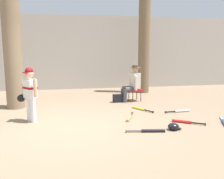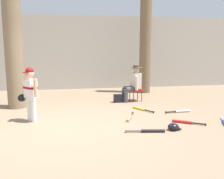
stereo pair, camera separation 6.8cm
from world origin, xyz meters
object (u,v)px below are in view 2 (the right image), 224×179
Objects in this scene: bat_aluminum_silver at (181,111)px; bat_wood_tan at (129,118)px; young_ballplayer at (30,91)px; bat_blue_youth at (224,123)px; handbag_beside_stool at (119,98)px; tree_behind_spectator at (145,43)px; folding_stool at (136,90)px; seated_spectator at (133,82)px; bat_black_composite at (150,131)px; bat_red_barrel at (185,122)px; tree_near_player at (12,20)px; bat_yellow_trainer at (141,109)px; batting_helmet_black at (173,127)px.

bat_wood_tan is (-1.55, -0.38, -0.00)m from bat_aluminum_silver.
young_ballplayer is 4.62m from bat_blue_youth.
handbag_beside_stool reaches higher than bat_wood_tan.
tree_behind_spectator reaches higher than folding_stool.
bat_wood_tan is at bearing -109.37° from folding_stool.
folding_stool is (3.10, 1.83, -0.38)m from young_ballplayer.
bat_black_composite is at bearing -98.24° from seated_spectator.
handbag_beside_stool is 1.97m from bat_wood_tan.
young_ballplayer is 3.11m from handbag_beside_stool.
seated_spectator reaches higher than bat_red_barrel.
bat_aluminum_silver is (4.56, -1.38, -2.50)m from tree_near_player.
bat_yellow_trainer is at bearing -94.39° from seated_spectator.
folding_stool is 0.64m from handbag_beside_stool.
young_ballplayer is at bearing 167.26° from bat_red_barrel.
bat_black_composite is 1.12× the size of bat_aluminum_silver.
bat_black_composite is (3.19, -2.79, -2.50)m from tree_near_player.
folding_stool is 0.64× the size of bat_aluminum_silver.
bat_aluminum_silver is at bearing -16.85° from tree_near_player.
handbag_beside_stool is at bearing 112.50° from bat_red_barrel.
bat_blue_youth is at bearing -12.59° from bat_red_barrel.
tree_behind_spectator is 5.20m from bat_black_composite.
handbag_beside_stool is at bearing -170.86° from seated_spectator.
bat_blue_youth is (1.35, -2.84, -0.33)m from folding_stool.
folding_stool reaches higher than bat_aluminum_silver.
handbag_beside_stool reaches higher than bat_yellow_trainer.
tree_behind_spectator is 6.36× the size of bat_yellow_trainer.
bat_yellow_trainer is at bearing -70.43° from handbag_beside_stool.
handbag_beside_stool is at bearing -129.87° from tree_behind_spectator.
bat_aluminum_silver is at bearing 13.64° from bat_wood_tan.
seated_spectator reaches higher than bat_yellow_trainer.
batting_helmet_black is (-0.83, -1.36, 0.04)m from bat_aluminum_silver.
bat_aluminum_silver is 2.62× the size of batting_helmet_black.
young_ballplayer is 2.49m from bat_wood_tan.
tree_near_player reaches higher than handbag_beside_stool.
young_ballplayer is 1.76× the size of bat_aluminum_silver.
young_ballplayer is at bearing 174.53° from bat_wood_tan.
tree_near_player reaches higher than batting_helmet_black.
tree_behind_spectator is at bearing 22.33° from tree_near_player.
bat_red_barrel is (4.20, -2.34, -2.50)m from tree_near_player.
tree_behind_spectator is 2.82m from handbag_beside_stool.
bat_red_barrel is (0.46, -2.64, -0.33)m from folding_stool.
bat_aluminum_silver is (3.93, 0.15, -0.71)m from young_ballplayer.
bat_blue_youth is 0.95× the size of bat_wood_tan.
tree_behind_spectator is 2.36m from folding_stool.
bat_blue_youth is (1.54, -1.61, 0.00)m from bat_yellow_trainer.
tree_near_player is at bearing 150.91° from bat_red_barrel.
bat_black_composite is 1.13× the size of bat_wood_tan.
handbag_beside_stool is 0.46× the size of bat_wood_tan.
bat_black_composite is 1.05m from bat_wood_tan.
handbag_beside_stool is at bearing 101.34° from batting_helmet_black.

